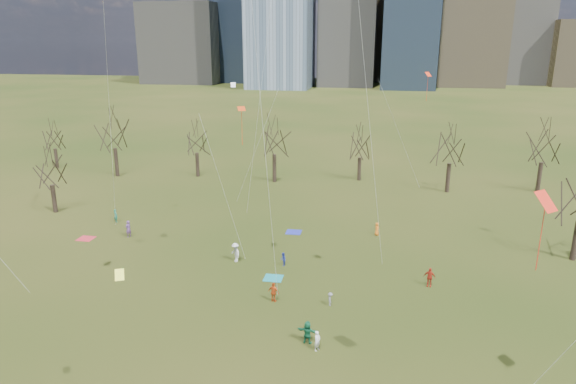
% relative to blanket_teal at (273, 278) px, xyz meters
% --- Properties ---
extents(ground, '(500.00, 500.00, 0.00)m').
position_rel_blanket_teal_xyz_m(ground, '(0.80, -9.22, -0.01)').
color(ground, black).
rests_on(ground, ground).
extents(bare_tree_row, '(113.04, 29.80, 9.50)m').
position_rel_blanket_teal_xyz_m(bare_tree_row, '(0.71, 28.01, 6.10)').
color(bare_tree_row, black).
rests_on(bare_tree_row, ground).
extents(blanket_teal, '(1.60, 1.50, 0.03)m').
position_rel_blanket_teal_xyz_m(blanket_teal, '(0.00, 0.00, 0.00)').
color(blanket_teal, teal).
rests_on(blanket_teal, ground).
extents(blanket_navy, '(1.60, 1.50, 0.03)m').
position_rel_blanket_teal_xyz_m(blanket_navy, '(-0.09, 11.20, 0.00)').
color(blanket_navy, '#232CA4').
rests_on(blanket_navy, ground).
extents(blanket_crimson, '(1.60, 1.50, 0.03)m').
position_rel_blanket_teal_xyz_m(blanket_crimson, '(-20.96, 5.56, 0.00)').
color(blanket_crimson, red).
rests_on(blanket_crimson, ground).
extents(person_1, '(0.55, 0.61, 1.41)m').
position_rel_blanket_teal_xyz_m(person_1, '(5.04, -9.95, 0.69)').
color(person_1, white).
rests_on(person_1, ground).
extents(person_3, '(0.50, 0.76, 1.09)m').
position_rel_blanket_teal_xyz_m(person_3, '(5.30, -3.85, 0.53)').
color(person_3, slate).
rests_on(person_3, ground).
extents(person_4, '(1.03, 0.68, 1.62)m').
position_rel_blanket_teal_xyz_m(person_4, '(0.88, -4.02, 0.80)').
color(person_4, '#CE4A16').
rests_on(person_4, ground).
extents(person_5, '(1.55, 0.69, 1.62)m').
position_rel_blanket_teal_xyz_m(person_5, '(4.28, -9.21, 0.79)').
color(person_5, '#176B44').
rests_on(person_5, ground).
extents(person_7, '(0.63, 0.76, 1.79)m').
position_rel_blanket_teal_xyz_m(person_7, '(-16.81, 6.83, 0.88)').
color(person_7, '#6E4489').
rests_on(person_7, ground).
extents(person_8, '(0.52, 0.64, 1.24)m').
position_rel_blanket_teal_xyz_m(person_8, '(0.35, 2.72, 0.60)').
color(person_8, '#2A3AB6').
rests_on(person_8, ground).
extents(person_9, '(1.31, 1.31, 1.82)m').
position_rel_blanket_teal_xyz_m(person_9, '(-4.14, 2.80, 0.89)').
color(person_9, silver).
rests_on(person_9, ground).
extents(person_10, '(1.03, 0.59, 1.65)m').
position_rel_blanket_teal_xyz_m(person_10, '(13.10, 0.85, 0.81)').
color(person_10, red).
rests_on(person_10, ground).
extents(person_12, '(0.54, 0.74, 1.40)m').
position_rel_blanket_teal_xyz_m(person_12, '(8.66, 11.89, 0.69)').
color(person_12, orange).
rests_on(person_12, ground).
extents(person_13, '(0.65, 0.61, 1.50)m').
position_rel_blanket_teal_xyz_m(person_13, '(-20.37, 10.83, 0.73)').
color(person_13, '#1C7F66').
rests_on(person_13, ground).
extents(kites_airborne, '(60.83, 54.06, 35.74)m').
position_rel_blanket_teal_xyz_m(kites_airborne, '(7.47, 2.43, 13.55)').
color(kites_airborne, '#E24613').
rests_on(kites_airborne, ground).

